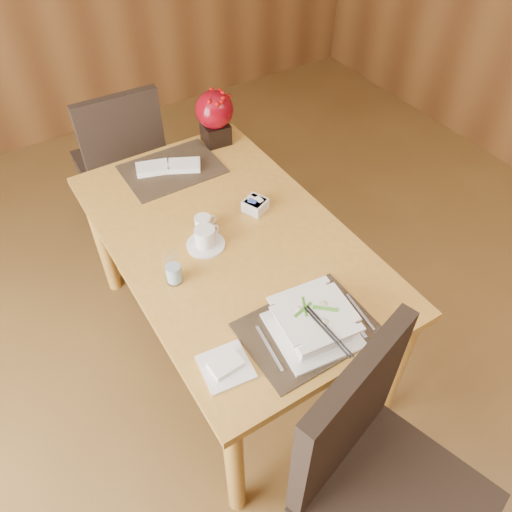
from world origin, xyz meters
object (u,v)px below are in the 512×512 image
soup_setting (314,323)px  water_glass (173,268)px  berry_decor (215,115)px  dining_table (230,253)px  sugar_caddy (255,205)px  creamer_jug (203,223)px  far_chair (122,158)px  bread_plate (226,367)px  coffee_cup (205,239)px  near_chair (376,471)px

soup_setting → water_glass: size_ratio=2.08×
water_glass → berry_decor: (0.59, 0.74, 0.08)m
dining_table → sugar_caddy: 0.24m
creamer_jug → far_chair: size_ratio=0.09×
water_glass → sugar_caddy: 0.51m
sugar_caddy → bread_plate: 0.80m
water_glass → creamer_jug: 0.30m
creamer_jug → far_chair: far_chair is taller
coffee_cup → far_chair: size_ratio=0.16×
coffee_cup → water_glass: 0.22m
sugar_caddy → dining_table: bearing=-154.2°
bread_plate → creamer_jug: bearing=68.4°
bread_plate → berry_decor: bearing=62.5°
far_chair → dining_table: bearing=97.3°
coffee_cup → berry_decor: bearing=57.9°
water_glass → berry_decor: size_ratio=0.54×
water_glass → sugar_caddy: size_ratio=1.65×
dining_table → berry_decor: berry_decor is taller
creamer_jug → near_chair: near_chair is taller
creamer_jug → sugar_caddy: (0.25, -0.01, -0.01)m
coffee_cup → berry_decor: size_ratio=0.57×
near_chair → dining_table: bearing=69.7°
creamer_jug → berry_decor: berry_decor is taller
coffee_cup → bread_plate: (-0.21, -0.54, -0.03)m
sugar_caddy → bread_plate: (-0.50, -0.62, -0.02)m
creamer_jug → sugar_caddy: bearing=0.1°
creamer_jug → berry_decor: (0.36, 0.55, 0.12)m
sugar_caddy → far_chair: (-0.28, 0.97, -0.22)m
coffee_cup → dining_table: bearing=-3.6°
water_glass → berry_decor: 0.95m
near_chair → far_chair: (-0.03, 2.08, -0.06)m
near_chair → coffee_cup: bearing=75.6°
coffee_cup → far_chair: far_chair is taller
coffee_cup → berry_decor: berry_decor is taller
bread_plate → far_chair: bearing=82.0°
soup_setting → far_chair: size_ratio=0.31×
coffee_cup → sugar_caddy: 0.30m
soup_setting → creamer_jug: size_ratio=3.42×
water_glass → far_chair: far_chair is taller
dining_table → sugar_caddy: (0.18, 0.09, 0.12)m
water_glass → bread_plate: size_ratio=0.93×
bread_plate → far_chair: far_chair is taller
creamer_jug → bread_plate: creamer_jug is taller
creamer_jug → far_chair: 0.99m
far_chair → near_chair: bearing=92.9°
creamer_jug → near_chair: bearing=-87.5°
soup_setting → creamer_jug: soup_setting is taller
dining_table → berry_decor: size_ratio=5.47×
dining_table → berry_decor: (0.29, 0.65, 0.25)m
soup_setting → near_chair: size_ratio=0.28×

